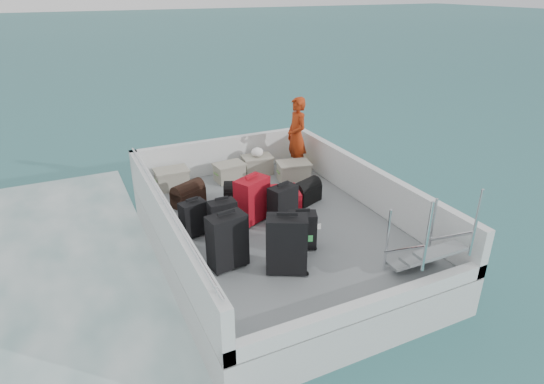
{
  "coord_description": "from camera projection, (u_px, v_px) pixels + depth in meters",
  "views": [
    {
      "loc": [
        -2.81,
        -5.73,
        4.09
      ],
      "look_at": [
        0.09,
        0.35,
        1.0
      ],
      "focal_mm": 30.0,
      "sensor_mm": 36.0,
      "label": 1
    }
  ],
  "objects": [
    {
      "name": "suitcase_1",
      "position": [
        223.0,
        220.0,
        6.7
      ],
      "size": [
        0.4,
        0.23,
        0.6
      ],
      "primitive_type": "cube",
      "rotation": [
        0.0,
        0.0,
        0.01
      ],
      "color": "black",
      "rests_on": "deck"
    },
    {
      "name": "duffel_0",
      "position": [
        188.0,
        196.0,
        7.79
      ],
      "size": [
        0.64,
        0.52,
        0.32
      ],
      "primitive_type": null,
      "rotation": [
        0.0,
        0.0,
        0.46
      ],
      "color": "black",
      "rests_on": "deck"
    },
    {
      "name": "ferry_hull",
      "position": [
        276.0,
        240.0,
        7.38
      ],
      "size": [
        3.6,
        5.0,
        0.6
      ],
      "primitive_type": "cube",
      "color": "silver",
      "rests_on": "ground"
    },
    {
      "name": "suitcase_2",
      "position": [
        194.0,
        219.0,
        6.79
      ],
      "size": [
        0.42,
        0.31,
        0.55
      ],
      "primitive_type": "cube",
      "rotation": [
        0.0,
        0.0,
        0.22
      ],
      "color": "black",
      "rests_on": "deck"
    },
    {
      "name": "suitcase_6",
      "position": [
        302.0,
        231.0,
        6.46
      ],
      "size": [
        0.46,
        0.37,
        0.56
      ],
      "primitive_type": "cube",
      "rotation": [
        0.0,
        0.0,
        -0.4
      ],
      "color": "black",
      "rests_on": "deck"
    },
    {
      "name": "passenger",
      "position": [
        297.0,
        136.0,
        8.88
      ],
      "size": [
        0.38,
        0.58,
        1.53
      ],
      "primitive_type": "imported",
      "rotation": [
        0.0,
        0.0,
        -1.61
      ],
      "color": "#E14015",
      "rests_on": "deck"
    },
    {
      "name": "yellow_bag",
      "position": [
        298.0,
        163.0,
        9.38
      ],
      "size": [
        0.28,
        0.26,
        0.22
      ],
      "primitive_type": "ellipsoid",
      "color": "yellow",
      "rests_on": "deck"
    },
    {
      "name": "suitcase_0",
      "position": [
        227.0,
        242.0,
        5.97
      ],
      "size": [
        0.54,
        0.35,
        0.77
      ],
      "primitive_type": "cube",
      "rotation": [
        0.0,
        0.0,
        0.15
      ],
      "color": "black",
      "rests_on": "deck"
    },
    {
      "name": "suitcase_8",
      "position": [
        274.0,
        200.0,
        7.65
      ],
      "size": [
        0.95,
        0.74,
        0.33
      ],
      "primitive_type": "cube",
      "rotation": [
        0.0,
        0.0,
        1.32
      ],
      "color": "#B20D1B",
      "rests_on": "deck"
    },
    {
      "name": "crate_3",
      "position": [
        294.0,
        172.0,
        8.73
      ],
      "size": [
        0.65,
        0.51,
        0.35
      ],
      "primitive_type": "cube",
      "rotation": [
        0.0,
        0.0,
        -0.21
      ],
      "color": "#9F9D8B",
      "rests_on": "deck"
    },
    {
      "name": "suitcase_3",
      "position": [
        287.0,
        245.0,
        5.87
      ],
      "size": [
        0.61,
        0.52,
        0.8
      ],
      "primitive_type": "cube",
      "rotation": [
        0.0,
        0.0,
        -0.48
      ],
      "color": "black",
      "rests_on": "deck"
    },
    {
      "name": "crate_1",
      "position": [
        230.0,
        173.0,
        8.75
      ],
      "size": [
        0.56,
        0.41,
        0.32
      ],
      "primitive_type": "cube",
      "rotation": [
        0.0,
        0.0,
        0.1
      ],
      "color": "#9F9D8B",
      "rests_on": "deck"
    },
    {
      "name": "duffel_1",
      "position": [
        239.0,
        195.0,
        7.82
      ],
      "size": [
        0.59,
        0.49,
        0.32
      ],
      "primitive_type": null,
      "rotation": [
        0.0,
        0.0,
        -0.43
      ],
      "color": "black",
      "rests_on": "deck"
    },
    {
      "name": "crate_2",
      "position": [
        257.0,
        166.0,
        9.07
      ],
      "size": [
        0.59,
        0.44,
        0.33
      ],
      "primitive_type": "cube",
      "rotation": [
        0.0,
        0.0,
        -0.12
      ],
      "color": "#9F9D8B",
      "rests_on": "deck"
    },
    {
      "name": "white_bag",
      "position": [
        257.0,
        153.0,
        8.96
      ],
      "size": [
        0.24,
        0.24,
        0.18
      ],
      "primitive_type": "ellipsoid",
      "color": "white",
      "rests_on": "crate_2"
    },
    {
      "name": "ground",
      "position": [
        276.0,
        256.0,
        7.51
      ],
      "size": [
        160.0,
        160.0,
        0.0
      ],
      "primitive_type": "plane",
      "color": "#1A545B",
      "rests_on": "ground"
    },
    {
      "name": "deck_fittings",
      "position": [
        306.0,
        206.0,
        6.97
      ],
      "size": [
        3.6,
        5.0,
        0.9
      ],
      "color": "silver",
      "rests_on": "deck"
    },
    {
      "name": "deck",
      "position": [
        276.0,
        223.0,
        7.25
      ],
      "size": [
        3.3,
        4.7,
        0.02
      ],
      "primitive_type": "cube",
      "color": "gray",
      "rests_on": "ferry_hull"
    },
    {
      "name": "suitcase_7",
      "position": [
        283.0,
        205.0,
        7.14
      ],
      "size": [
        0.5,
        0.38,
        0.63
      ],
      "primitive_type": "cube",
      "rotation": [
        0.0,
        0.0,
        0.31
      ],
      "color": "black",
      "rests_on": "deck"
    },
    {
      "name": "crate_0",
      "position": [
        172.0,
        179.0,
        8.42
      ],
      "size": [
        0.57,
        0.4,
        0.34
      ],
      "primitive_type": "cube",
      "rotation": [
        0.0,
        0.0,
        -0.01
      ],
      "color": "#9F9D8B",
      "rests_on": "deck"
    },
    {
      "name": "suitcase_5",
      "position": [
        252.0,
        200.0,
        7.17
      ],
      "size": [
        0.61,
        0.52,
        0.73
      ],
      "primitive_type": "cube",
      "rotation": [
        0.0,
        0.0,
        0.45
      ],
      "color": "#B20D1B",
      "rests_on": "deck"
    },
    {
      "name": "duffel_2",
      "position": [
        306.0,
        193.0,
        7.89
      ],
      "size": [
        0.59,
        0.47,
        0.32
      ],
      "primitive_type": null,
      "rotation": [
        0.0,
        0.0,
        0.38
      ],
      "color": "black",
      "rests_on": "deck"
    }
  ]
}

